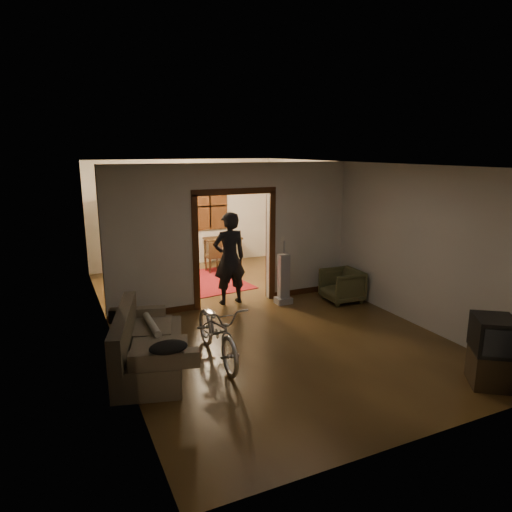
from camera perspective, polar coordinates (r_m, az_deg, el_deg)
floor at (r=8.70m, az=-0.83°, el=-7.31°), size 5.00×8.50×0.01m
ceiling at (r=8.15m, az=-0.90°, el=11.47°), size 5.00×8.50×0.01m
wall_back at (r=12.27m, az=-8.94°, el=5.33°), size 5.00×0.02×2.80m
wall_left at (r=7.67m, az=-18.20°, el=0.14°), size 0.02×8.50×2.80m
wall_right at (r=9.58m, az=12.97°, el=2.96°), size 0.02×8.50×2.80m
partition_wall at (r=8.99m, az=-2.80°, el=2.63°), size 5.00×0.14×2.80m
door_casing at (r=9.05m, az=-2.78°, el=0.76°), size 1.74×0.20×2.32m
far_window at (r=12.42m, az=-5.79°, el=6.21°), size 0.98×0.06×1.28m
chandelier at (r=10.50m, az=-6.47°, el=9.32°), size 0.24×0.24×0.24m
light_switch at (r=9.39m, az=3.35°, el=2.14°), size 0.08×0.01×0.12m
sofa at (r=6.70m, az=-13.15°, el=-10.03°), size 1.35×2.09×0.89m
rolled_paper at (r=6.96m, az=-12.89°, el=-8.35°), size 0.10×0.84×0.10m
jacket at (r=5.80m, az=-10.90°, el=-11.14°), size 0.47×0.36×0.14m
bicycle at (r=6.80m, az=-4.85°, el=-9.26°), size 0.65×1.74×0.91m
armchair at (r=9.49m, az=10.69°, el=-3.66°), size 0.76×0.74×0.67m
tv_stand at (r=6.90m, az=27.14°, el=-12.39°), size 0.68×0.69×0.47m
crt_tv at (r=6.72m, az=27.57°, el=-8.74°), size 0.71×0.73×0.47m
vacuum at (r=9.16m, az=3.47°, el=-2.87°), size 0.32×0.26×1.03m
person at (r=9.08m, az=-3.35°, el=-0.30°), size 0.69×0.47×1.86m
oriental_rug at (r=10.80m, az=-6.42°, el=-3.22°), size 1.89×2.34×0.02m
locker at (r=11.53m, az=-14.34°, el=2.38°), size 0.99×0.58×1.93m
globe at (r=11.39m, az=-14.62°, el=7.20°), size 0.27×0.27×0.27m
desk at (r=12.37m, az=-4.15°, el=0.62°), size 1.08×0.79×0.72m
desk_chair at (r=11.58m, az=-5.36°, el=-0.06°), size 0.40×0.40×0.80m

